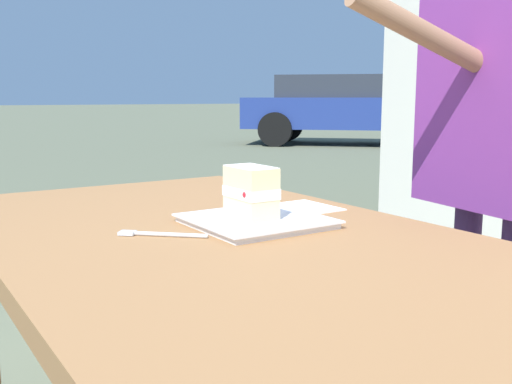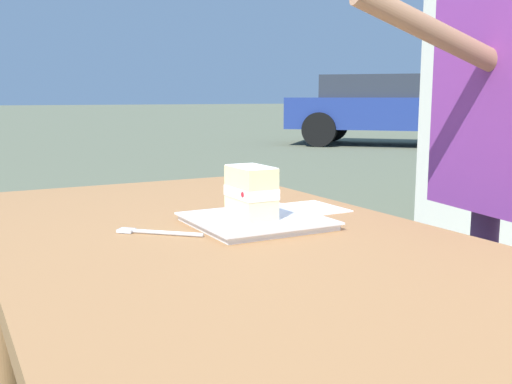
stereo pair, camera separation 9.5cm
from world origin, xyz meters
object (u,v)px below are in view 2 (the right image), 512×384
Objects in this scene: cake_slice at (251,192)px; patio_table at (217,287)px; dessert_plate at (256,221)px; paper_napkin at (316,208)px; dessert_fork at (154,232)px; parked_car_near at (386,108)px.

patio_table is at bearing -77.12° from cake_slice.
dessert_plate is 0.23m from paper_napkin.
paper_napkin is (-0.07, 0.42, -0.00)m from dessert_fork.
patio_table is 11.90m from parked_car_near.
parked_car_near is (-8.76, 8.13, 0.03)m from dessert_fork.
paper_napkin is at bearing -41.61° from parked_car_near.
parked_car_near is at bearing 138.39° from paper_napkin.
dessert_plate is 1.63× the size of paper_napkin.
dessert_fork is at bearing -42.87° from parked_car_near.
cake_slice is at bearing -68.32° from paper_napkin.
cake_slice is at bearing -134.13° from dessert_plate.
dessert_plate is 0.06× the size of parked_car_near.
cake_slice is 11.82m from parked_car_near.
dessert_fork is (-0.02, -0.21, -0.00)m from dessert_plate.
dessert_fork reaches higher than patio_table.
cake_slice is 0.71× the size of paper_napkin.
parked_car_near is at bearing 137.64° from patio_table.
dessert_plate is at bearing 84.35° from dessert_fork.
patio_table is at bearing 73.48° from dessert_fork.
cake_slice reaches higher than paper_napkin.
parked_car_near is at bearing 137.94° from dessert_plate.
dessert_plate is at bearing -42.06° from parked_car_near.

